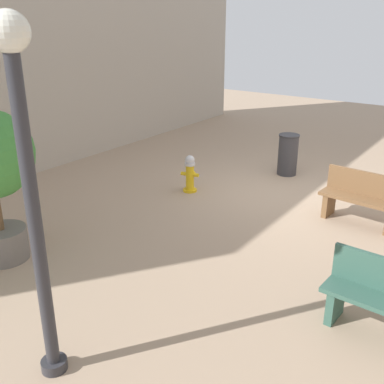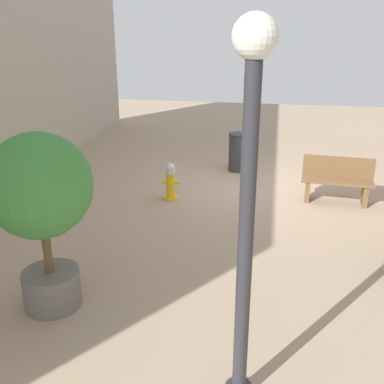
# 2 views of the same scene
# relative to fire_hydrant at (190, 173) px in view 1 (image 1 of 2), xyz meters

# --- Properties ---
(ground_plane) EXTENTS (23.40, 23.40, 0.00)m
(ground_plane) POSITION_rel_fire_hydrant_xyz_m (-1.73, -1.08, -0.40)
(ground_plane) COLOR tan
(fire_hydrant) EXTENTS (0.41, 0.37, 0.81)m
(fire_hydrant) POSITION_rel_fire_hydrant_xyz_m (0.00, 0.00, 0.00)
(fire_hydrant) COLOR gold
(fire_hydrant) RESTS_ON ground_plane
(bench_near) EXTENTS (1.48, 0.56, 0.95)m
(bench_near) POSITION_rel_fire_hydrant_xyz_m (-3.48, -0.52, 0.08)
(bench_near) COLOR brown
(bench_near) RESTS_ON ground_plane
(street_lamp) EXTENTS (0.36, 0.36, 3.65)m
(street_lamp) POSITION_rel_fire_hydrant_xyz_m (-1.94, 5.21, 1.88)
(street_lamp) COLOR #2D2D33
(street_lamp) RESTS_ON ground_plane
(trash_bin) EXTENTS (0.48, 0.48, 0.97)m
(trash_bin) POSITION_rel_fire_hydrant_xyz_m (-1.23, -2.27, 0.09)
(trash_bin) COLOR #38383D
(trash_bin) RESTS_ON ground_plane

